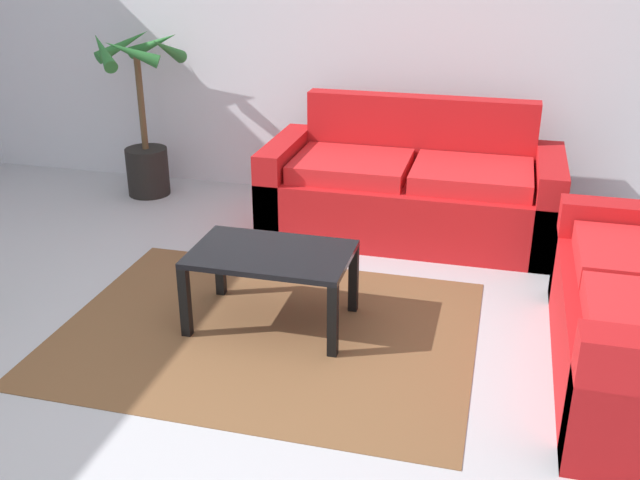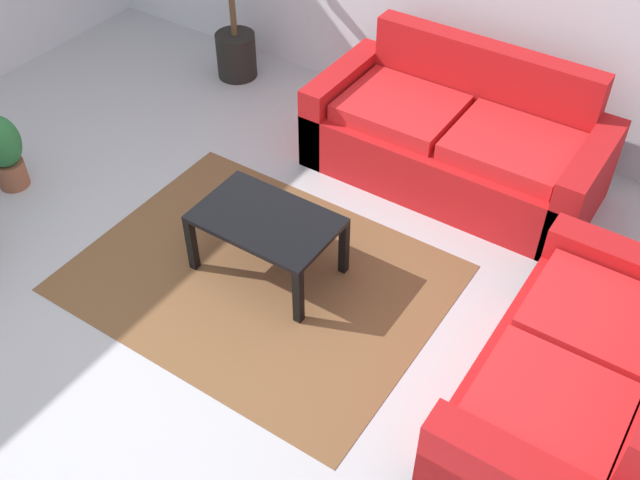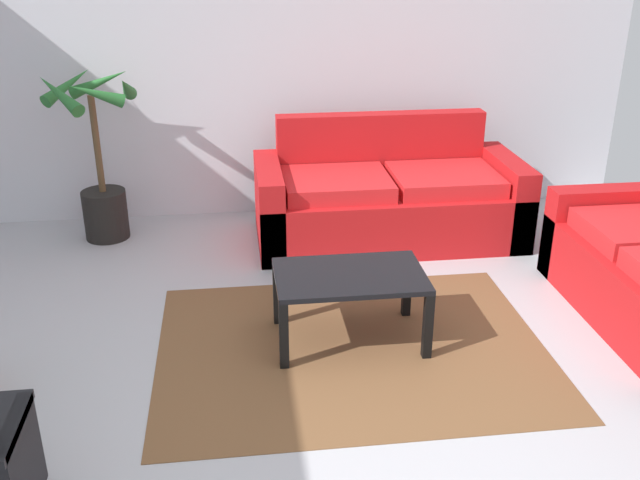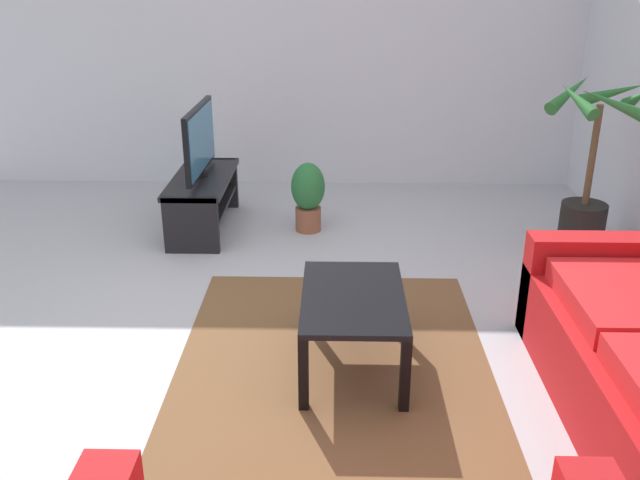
% 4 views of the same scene
% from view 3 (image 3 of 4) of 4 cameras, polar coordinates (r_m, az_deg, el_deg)
% --- Properties ---
extents(ground_plane, '(6.60, 6.60, 0.00)m').
position_cam_3_polar(ground_plane, '(3.54, -0.84, -14.95)').
color(ground_plane, '#B2B2B7').
extents(wall_back, '(6.00, 0.06, 2.70)m').
position_cam_3_polar(wall_back, '(5.83, -4.37, 14.95)').
color(wall_back, silver).
rests_on(wall_back, ground).
extents(couch_main, '(2.00, 0.90, 0.90)m').
position_cam_3_polar(couch_main, '(5.51, 5.41, 3.15)').
color(couch_main, red).
rests_on(couch_main, ground).
extents(coffee_table, '(0.85, 0.54, 0.43)m').
position_cam_3_polar(coffee_table, '(4.06, 2.39, -3.48)').
color(coffee_table, black).
rests_on(coffee_table, ground).
extents(area_rug, '(2.20, 1.70, 0.01)m').
position_cam_3_polar(area_rug, '(4.15, 2.54, -8.54)').
color(area_rug, brown).
rests_on(area_rug, ground).
extents(potted_palm, '(0.70, 0.74, 1.30)m').
position_cam_3_polar(potted_palm, '(5.65, -17.10, 5.29)').
color(potted_palm, black).
rests_on(potted_palm, ground).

